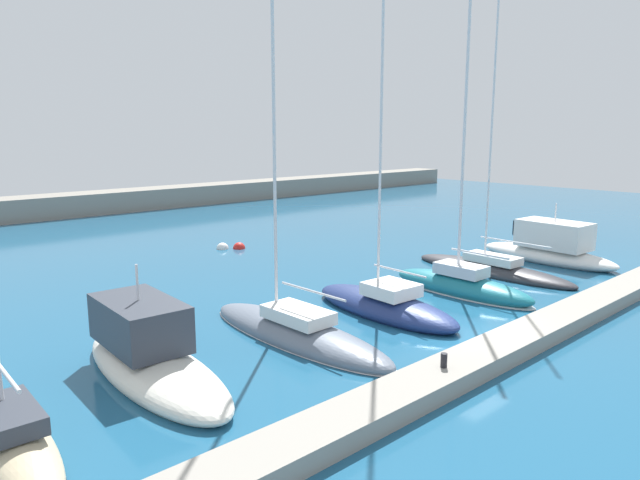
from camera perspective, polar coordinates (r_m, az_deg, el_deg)
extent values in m
plane|color=#1E567A|center=(22.61, 14.41, -9.28)|extent=(120.00, 120.00, 0.00)
cube|color=gray|center=(21.66, 18.52, -9.59)|extent=(36.13, 1.60, 0.58)
cube|color=gray|center=(57.19, -24.07, 3.13)|extent=(108.00, 3.75, 1.98)
ellipsoid|color=beige|center=(16.65, -28.42, -17.13)|extent=(1.98, 6.87, 1.11)
ellipsoid|color=black|center=(16.72, -28.37, -17.60)|extent=(2.00, 6.94, 0.12)
cylinder|color=silver|center=(15.32, -28.56, -11.61)|extent=(0.19, 2.32, 0.10)
cube|color=#333842|center=(16.09, -28.46, -15.05)|extent=(1.37, 2.35, 0.45)
ellipsoid|color=silver|center=(19.14, -15.97, -12.33)|extent=(3.07, 8.55, 1.18)
cube|color=#333842|center=(19.55, -17.37, -7.77)|extent=(2.22, 3.77, 1.48)
cube|color=black|center=(19.74, -17.73, -6.94)|extent=(1.88, 1.01, 0.83)
cylinder|color=silver|center=(19.19, -17.59, -4.01)|extent=(0.08, 0.08, 1.17)
ellipsoid|color=slate|center=(21.80, -2.37, -9.29)|extent=(2.48, 9.41, 1.14)
ellipsoid|color=silver|center=(21.84, -2.37, -9.60)|extent=(2.50, 9.50, 0.12)
cylinder|color=silver|center=(21.51, -4.67, 17.51)|extent=(0.12, 0.12, 18.88)
cylinder|color=silver|center=(20.60, -0.76, -5.08)|extent=(0.13, 3.30, 0.08)
cube|color=silver|center=(21.46, -2.19, -7.36)|extent=(1.50, 2.74, 0.46)
ellipsoid|color=navy|center=(24.72, 6.34, -6.59)|extent=(2.87, 7.74, 1.18)
cylinder|color=silver|center=(23.91, 6.08, 13.31)|extent=(0.11, 0.11, 15.69)
cylinder|color=silver|center=(23.74, 7.82, -3.03)|extent=(0.21, 2.81, 0.08)
cube|color=silver|center=(24.23, 7.05, -4.86)|extent=(1.89, 2.06, 0.53)
ellipsoid|color=#19707F|center=(28.42, 13.73, -4.49)|extent=(2.14, 7.48, 1.13)
ellipsoid|color=silver|center=(28.50, 13.71, -5.03)|extent=(2.16, 7.55, 0.12)
cylinder|color=silver|center=(27.58, 14.08, 10.75)|extent=(0.13, 0.13, 13.81)
cylinder|color=silver|center=(27.54, 15.46, -1.31)|extent=(0.11, 3.01, 0.09)
cube|color=silver|center=(28.24, 13.75, -2.85)|extent=(1.30, 2.39, 0.53)
ellipsoid|color=#2D2D33|center=(32.88, 16.56, -2.91)|extent=(2.71, 9.74, 0.91)
cylinder|color=silver|center=(32.32, 16.75, 13.55)|extent=(0.10, 0.10, 17.77)
cylinder|color=silver|center=(31.87, 18.63, -0.19)|extent=(0.23, 4.07, 0.07)
cube|color=silver|center=(32.71, 16.67, -1.78)|extent=(1.42, 3.04, 0.43)
ellipsoid|color=white|center=(36.81, 21.50, -1.46)|extent=(3.05, 8.50, 1.10)
cube|color=silver|center=(36.42, 22.09, 0.51)|extent=(2.40, 4.08, 1.56)
cube|color=black|center=(37.17, 19.93, 1.22)|extent=(2.01, 1.11, 0.88)
cylinder|color=silver|center=(36.23, 22.23, 2.54)|extent=(0.08, 0.08, 1.04)
sphere|color=white|center=(38.43, -9.60, -0.86)|extent=(0.80, 0.80, 0.80)
sphere|color=red|center=(38.35, -7.99, -0.83)|extent=(0.81, 0.81, 0.81)
cylinder|color=black|center=(18.16, 12.13, -11.53)|extent=(0.20, 0.20, 0.44)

